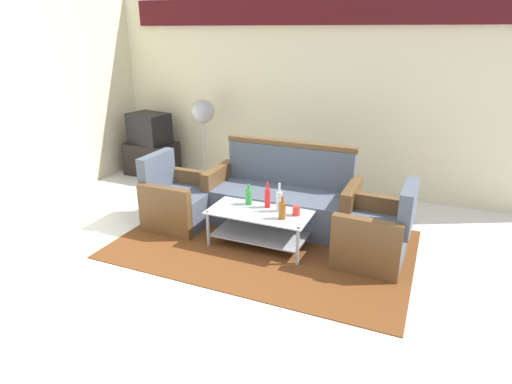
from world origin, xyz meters
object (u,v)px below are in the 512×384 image
(bottle_green, at_px, (249,197))
(cup, at_px, (296,211))
(couch, at_px, (282,199))
(pedestal_fan, at_px, (203,116))
(television, at_px, (149,128))
(armchair_right, at_px, (375,235))
(armchair_left, at_px, (178,202))
(bottle_clear, at_px, (279,201))
(bottle_red, at_px, (267,198))
(tv_stand, at_px, (152,158))
(coffee_table, at_px, (261,222))
(bottle_brown, at_px, (282,210))

(bottle_green, height_order, cup, bottle_green)
(couch, height_order, pedestal_fan, pedestal_fan)
(couch, xyz_separation_m, bottle_green, (-0.20, -0.52, 0.19))
(couch, height_order, television, television)
(armchair_right, bearing_deg, couch, 68.76)
(armchair_left, bearing_deg, bottle_clear, 87.22)
(bottle_red, relative_size, pedestal_fan, 0.23)
(couch, distance_m, armchair_right, 1.29)
(cup, bearing_deg, pedestal_fan, 141.26)
(armchair_left, distance_m, cup, 1.53)
(tv_stand, relative_size, television, 1.19)
(bottle_green, xyz_separation_m, bottle_red, (0.22, 0.00, 0.02))
(armchair_left, height_order, coffee_table, armchair_left)
(bottle_clear, relative_size, tv_stand, 0.40)
(bottle_brown, height_order, pedestal_fan, pedestal_fan)
(armchair_left, distance_m, bottle_green, 0.97)
(couch, height_order, cup, couch)
(armchair_right, distance_m, tv_stand, 4.09)
(armchair_left, relative_size, bottle_green, 3.55)
(coffee_table, relative_size, tv_stand, 1.38)
(armchair_left, relative_size, armchair_right, 1.00)
(bottle_green, height_order, television, television)
(bottle_green, bearing_deg, pedestal_fan, 133.07)
(bottle_brown, xyz_separation_m, pedestal_fan, (-1.93, 1.78, 0.51))
(bottle_green, height_order, bottle_clear, bottle_clear)
(coffee_table, distance_m, bottle_red, 0.27)
(bottle_green, bearing_deg, bottle_clear, -7.82)
(bottle_green, distance_m, bottle_clear, 0.38)
(armchair_left, xyz_separation_m, bottle_red, (1.17, -0.01, 0.23))
(bottle_brown, bearing_deg, couch, 109.93)
(armchair_left, distance_m, armchair_right, 2.33)
(cup, distance_m, pedestal_fan, 2.66)
(pedestal_fan, bearing_deg, cup, -38.74)
(couch, distance_m, bottle_brown, 0.81)
(television, bearing_deg, pedestal_fan, -166.30)
(armchair_left, distance_m, coffee_table, 1.14)
(armchair_right, relative_size, pedestal_fan, 0.67)
(armchair_left, xyz_separation_m, bottle_brown, (1.42, -0.23, 0.22))
(bottle_green, distance_m, pedestal_fan, 2.19)
(bottle_red, bearing_deg, armchair_left, 179.66)
(bottle_green, bearing_deg, bottle_brown, -24.94)
(coffee_table, bearing_deg, cup, 4.78)
(bottle_green, distance_m, television, 2.86)
(couch, xyz_separation_m, cup, (0.38, -0.60, 0.14))
(pedestal_fan, bearing_deg, bottle_clear, -41.26)
(cup, relative_size, television, 0.15)
(coffee_table, relative_size, pedestal_fan, 0.87)
(bottle_brown, xyz_separation_m, bottle_green, (-0.47, 0.22, -0.00))
(bottle_clear, bearing_deg, tv_stand, 150.90)
(armchair_right, xyz_separation_m, bottle_clear, (-1.01, -0.08, 0.24))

